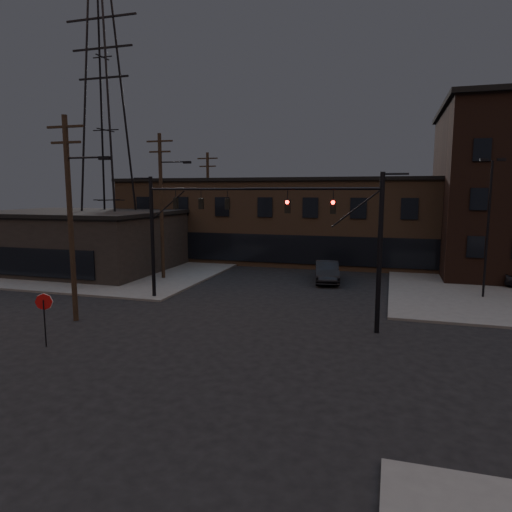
% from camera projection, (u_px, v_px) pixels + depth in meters
% --- Properties ---
extents(ground, '(140.00, 140.00, 0.00)m').
position_uv_depth(ground, '(225.00, 349.00, 20.59)').
color(ground, black).
rests_on(ground, ground).
extents(sidewalk_nw, '(30.00, 30.00, 0.15)m').
position_uv_depth(sidewalk_nw, '(101.00, 258.00, 47.67)').
color(sidewalk_nw, '#474744').
rests_on(sidewalk_nw, ground).
extents(building_row, '(40.00, 12.00, 8.00)m').
position_uv_depth(building_row, '(320.00, 221.00, 46.59)').
color(building_row, '#4F3B2A').
rests_on(building_row, ground).
extents(building_left, '(16.00, 12.00, 5.00)m').
position_uv_depth(building_left, '(79.00, 242.00, 41.07)').
color(building_left, black).
rests_on(building_left, ground).
extents(traffic_signal_near, '(7.12, 0.24, 8.00)m').
position_uv_depth(traffic_signal_near, '(357.00, 235.00, 22.65)').
color(traffic_signal_near, black).
rests_on(traffic_signal_near, ground).
extents(traffic_signal_far, '(7.12, 0.24, 8.00)m').
position_uv_depth(traffic_signal_far, '(170.00, 223.00, 29.37)').
color(traffic_signal_far, black).
rests_on(traffic_signal_far, ground).
extents(stop_sign, '(0.72, 0.33, 2.48)m').
position_uv_depth(stop_sign, '(44.00, 307.00, 20.71)').
color(stop_sign, black).
rests_on(stop_sign, ground).
extents(utility_pole_near, '(3.70, 0.28, 11.00)m').
position_uv_depth(utility_pole_near, '(71.00, 214.00, 24.32)').
color(utility_pole_near, black).
rests_on(utility_pole_near, ground).
extents(utility_pole_mid, '(3.70, 0.28, 11.50)m').
position_uv_depth(utility_pole_mid, '(162.00, 203.00, 35.95)').
color(utility_pole_mid, black).
rests_on(utility_pole_mid, ground).
extents(utility_pole_far, '(2.20, 0.28, 11.00)m').
position_uv_depth(utility_pole_far, '(208.00, 203.00, 47.68)').
color(utility_pole_far, black).
rests_on(utility_pole_far, ground).
extents(transmission_tower, '(7.00, 7.00, 25.00)m').
position_uv_depth(transmission_tower, '(106.00, 130.00, 40.98)').
color(transmission_tower, black).
rests_on(transmission_tower, ground).
extents(lot_light_a, '(1.50, 0.28, 9.14)m').
position_uv_depth(lot_light_a, '(489.00, 216.00, 29.42)').
color(lot_light_a, black).
rests_on(lot_light_a, ground).
extents(car_crossing, '(2.60, 5.28, 1.66)m').
position_uv_depth(car_crossing, '(327.00, 271.00, 35.68)').
color(car_crossing, black).
rests_on(car_crossing, ground).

